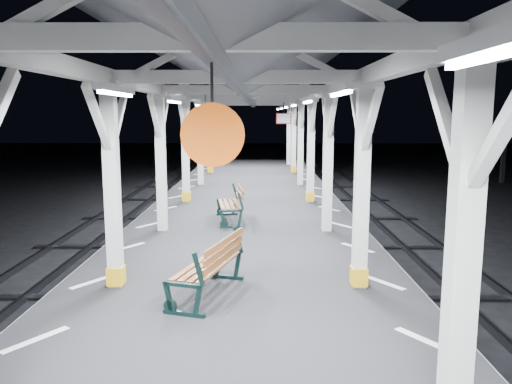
{
  "coord_description": "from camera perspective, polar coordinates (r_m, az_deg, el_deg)",
  "views": [
    {
      "loc": [
        0.36,
        -5.89,
        3.81
      ],
      "look_at": [
        0.29,
        4.4,
        2.2
      ],
      "focal_mm": 35.0,
      "sensor_mm": 36.0,
      "label": 1
    }
  ],
  "objects": [
    {
      "name": "hazard_stripes_right",
      "position": [
        6.85,
        18.83,
        -15.8
      ],
      "size": [
        1.0,
        48.0,
        0.01
      ],
      "primitive_type": "cube",
      "color": "silver",
      "rests_on": "platform"
    },
    {
      "name": "platform",
      "position": [
        6.77,
        -2.92,
        -20.41
      ],
      "size": [
        6.0,
        50.0,
        1.0
      ],
      "primitive_type": "cube",
      "color": "black",
      "rests_on": "ground"
    },
    {
      "name": "hazard_stripes_left",
      "position": [
        7.1,
        -23.85,
        -15.17
      ],
      "size": [
        1.0,
        48.0,
        0.01
      ],
      "primitive_type": "cube",
      "color": "silver",
      "rests_on": "platform"
    },
    {
      "name": "bench_far",
      "position": [
        13.17,
        -2.66,
        -1.27
      ],
      "size": [
        0.85,
        1.76,
        0.92
      ],
      "rotation": [
        0.0,
        0.0,
        0.13
      ],
      "color": "black",
      "rests_on": "platform"
    },
    {
      "name": "canopy",
      "position": [
        5.93,
        -3.24,
        16.11
      ],
      "size": [
        5.4,
        49.0,
        4.65
      ],
      "color": "silver",
      "rests_on": "platform"
    },
    {
      "name": "bench_mid",
      "position": [
        7.82,
        -4.98,
        -8.3
      ],
      "size": [
        1.11,
        1.85,
        0.95
      ],
      "rotation": [
        0.0,
        0.0,
        -0.29
      ],
      "color": "black",
      "rests_on": "platform"
    }
  ]
}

